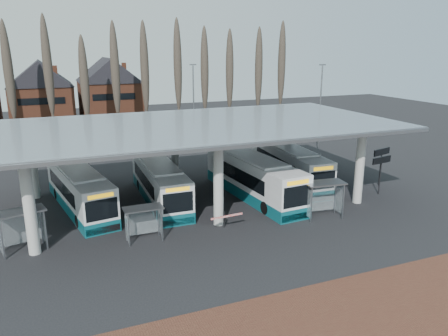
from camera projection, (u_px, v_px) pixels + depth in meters
name	position (u px, v px, depth m)	size (l,w,h in m)	color
ground	(232.00, 238.00, 28.66)	(140.00, 140.00, 0.00)	black
station_canopy	(193.00, 132.00, 34.28)	(32.00, 16.00, 6.34)	beige
poplar_row	(131.00, 74.00, 55.77)	(45.10, 1.10, 14.50)	#473D33
townhouse_row	(4.00, 93.00, 60.64)	(36.80, 10.30, 12.25)	brown
lamp_post_b	(194.00, 105.00, 52.62)	(0.80, 0.16, 10.17)	slate
lamp_post_c	(320.00, 105.00, 52.33)	(0.80, 0.16, 10.17)	slate
bus_0	(79.00, 190.00, 33.54)	(4.39, 11.76, 3.20)	white
bus_1	(160.00, 183.00, 35.35)	(2.71, 11.52, 3.19)	white
bus_2	(253.00, 177.00, 36.33)	(3.60, 12.65, 3.47)	white
bus_3	(289.00, 165.00, 40.42)	(3.30, 12.01, 3.30)	white
shelter_0	(21.00, 221.00, 26.46)	(3.09, 2.03, 2.64)	gray
shelter_1	(143.00, 216.00, 27.93)	(2.48, 1.24, 2.30)	gray
shelter_2	(323.00, 191.00, 31.70)	(3.09, 1.81, 2.73)	gray
info_sign_0	(381.00, 163.00, 36.46)	(2.19, 0.56, 3.28)	black
info_sign_1	(382.00, 155.00, 38.88)	(2.23, 0.75, 3.39)	black
barrier	(226.00, 217.00, 29.74)	(2.38, 0.74, 1.19)	black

